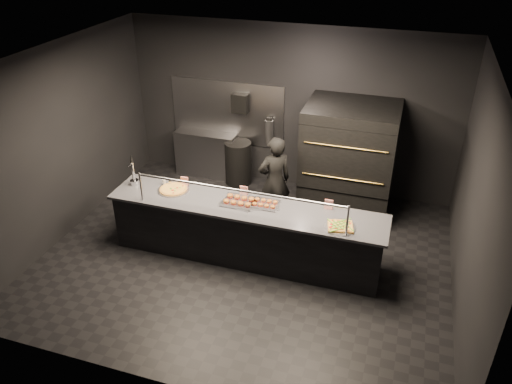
% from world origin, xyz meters
% --- Properties ---
extents(room, '(6.04, 6.00, 3.00)m').
position_xyz_m(room, '(-0.02, 0.05, 1.50)').
color(room, black).
rests_on(room, ground).
extents(service_counter, '(4.10, 0.78, 1.37)m').
position_xyz_m(service_counter, '(0.00, -0.00, 0.46)').
color(service_counter, black).
rests_on(service_counter, ground).
extents(pizza_oven, '(1.50, 1.23, 1.91)m').
position_xyz_m(pizza_oven, '(1.20, 1.90, 0.97)').
color(pizza_oven, black).
rests_on(pizza_oven, ground).
extents(prep_shelf, '(1.20, 0.35, 0.90)m').
position_xyz_m(prep_shelf, '(-1.60, 2.32, 0.45)').
color(prep_shelf, '#99999E').
rests_on(prep_shelf, ground).
extents(towel_dispenser, '(0.30, 0.20, 0.35)m').
position_xyz_m(towel_dispenser, '(-0.90, 2.39, 1.55)').
color(towel_dispenser, black).
rests_on(towel_dispenser, room).
extents(fire_extinguisher, '(0.14, 0.14, 0.51)m').
position_xyz_m(fire_extinguisher, '(-0.35, 2.40, 1.06)').
color(fire_extinguisher, '#B2B2B7').
rests_on(fire_extinguisher, room).
extents(beer_tap, '(0.13, 0.19, 0.52)m').
position_xyz_m(beer_tap, '(-1.84, 0.07, 1.07)').
color(beer_tap, silver).
rests_on(beer_tap, service_counter).
extents(round_pizza, '(0.48, 0.48, 0.03)m').
position_xyz_m(round_pizza, '(-1.19, 0.09, 0.94)').
color(round_pizza, silver).
rests_on(round_pizza, service_counter).
extents(slider_tray_a, '(0.54, 0.43, 0.08)m').
position_xyz_m(slider_tray_a, '(-0.12, 0.04, 0.95)').
color(slider_tray_a, silver).
rests_on(slider_tray_a, service_counter).
extents(slider_tray_b, '(0.46, 0.39, 0.06)m').
position_xyz_m(slider_tray_b, '(0.27, 0.10, 0.94)').
color(slider_tray_b, silver).
rests_on(slider_tray_b, service_counter).
extents(square_pizza, '(0.42, 0.42, 0.05)m').
position_xyz_m(square_pizza, '(1.40, -0.15, 0.94)').
color(square_pizza, silver).
rests_on(square_pizza, service_counter).
extents(condiment_jar, '(0.15, 0.06, 0.10)m').
position_xyz_m(condiment_jar, '(-1.37, 0.21, 0.97)').
color(condiment_jar, silver).
rests_on(condiment_jar, service_counter).
extents(tent_cards, '(2.36, 0.04, 0.15)m').
position_xyz_m(tent_cards, '(-0.02, 0.28, 1.00)').
color(tent_cards, white).
rests_on(tent_cards, service_counter).
extents(trash_bin, '(0.50, 0.50, 0.84)m').
position_xyz_m(trash_bin, '(-0.90, 2.21, 0.42)').
color(trash_bin, black).
rests_on(trash_bin, ground).
extents(worker, '(0.67, 0.64, 1.55)m').
position_xyz_m(worker, '(0.13, 1.10, 0.77)').
color(worker, black).
rests_on(worker, ground).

